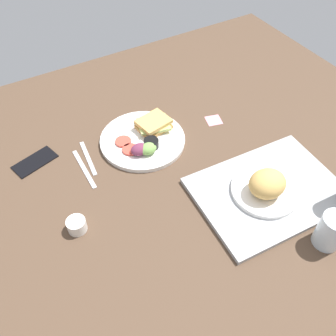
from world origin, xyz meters
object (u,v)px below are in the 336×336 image
plate_with_salad (145,138)px  sticky_note (214,120)px  cell_phone (35,161)px  bread_plate_near (266,186)px  serving_tray (268,191)px  espresso_cup (77,225)px  drinking_glass (331,231)px  knife (84,169)px  fork (88,158)px

plate_with_salad → sticky_note: (-28.01, 2.77, -1.58)cm
cell_phone → sticky_note: (-64.95, 12.47, -0.34)cm
bread_plate_near → sticky_note: (-7.42, -37.71, -5.05)cm
serving_tray → espresso_cup: 59.25cm
bread_plate_near → cell_phone: 76.49cm
serving_tray → drinking_glass: (-2.42, 21.62, 4.78)cm
plate_with_salad → knife: bearing=3.9°
drinking_glass → sticky_note: size_ratio=1.99×
fork → plate_with_salad: bearing=88.9°
knife → cell_phone: cell_phone is taller
espresso_cup → fork: 28.44cm
knife → sticky_note: bearing=88.9°
serving_tray → plate_with_salad: 46.07cm
drinking_glass → fork: size_ratio=0.66×
serving_tray → fork: bearing=-44.3°
plate_with_salad → fork: 20.84cm
bread_plate_near → sticky_note: bread_plate_near is taller
bread_plate_near → knife: bearing=-41.3°
sticky_note → plate_with_salad: bearing=-5.6°
bread_plate_near → plate_with_salad: (20.59, -40.48, -3.47)cm
plate_with_salad → sticky_note: bearing=174.4°
espresso_cup → knife: (-10.16, -21.15, -1.75)cm
fork → sticky_note: bearing=89.5°
espresso_cup → cell_phone: size_ratio=0.39×
knife → cell_phone: size_ratio=1.32×
bread_plate_near → knife: (44.24, -38.89, -4.86)cm
plate_with_salad → espresso_cup: 40.75cm
plate_with_salad → drinking_glass: 66.71cm
drinking_glass → cell_phone: drinking_glass is taller
serving_tray → sticky_note: bearing=-97.9°
knife → sticky_note: 51.67cm
serving_tray → bread_plate_near: bread_plate_near is taller
espresso_cup → fork: (-13.16, -25.15, -1.75)cm
fork → knife: 5.00cm
drinking_glass → serving_tray: bearing=-83.6°
knife → bread_plate_near: bearing=48.9°
plate_with_salad → drinking_glass: bearing=112.3°
bread_plate_near → fork: bread_plate_near is taller
espresso_cup → bread_plate_near: bearing=161.9°
drinking_glass → cell_phone: bearing=-48.9°
serving_tray → fork: (43.51, -42.39, -0.55)cm
bread_plate_near → cell_phone: bread_plate_near is taller
fork → cell_phone: (16.29, -7.30, 0.15)cm
drinking_glass → cell_phone: 94.78cm
fork → cell_phone: 17.85cm
bread_plate_near → espresso_cup: bread_plate_near is taller
espresso_cup → serving_tray: bearing=163.1°
plate_with_salad → espresso_cup: (33.81, 22.75, 0.36)cm
plate_with_salad → knife: size_ratio=1.59×
bread_plate_near → drinking_glass: 21.65cm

